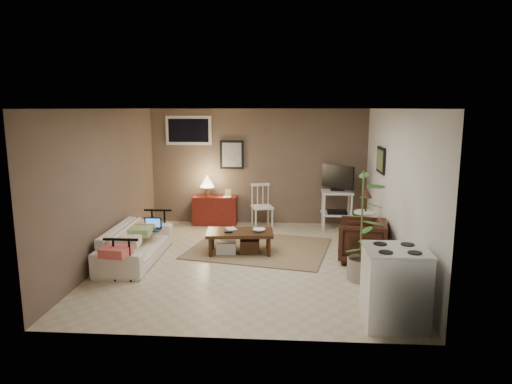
# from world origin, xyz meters

# --- Properties ---
(floor) EXTENTS (5.00, 5.00, 0.00)m
(floor) POSITION_xyz_m (0.00, 0.00, 0.00)
(floor) COLOR #C1B293
(floor) RESTS_ON ground
(art_back) EXTENTS (0.50, 0.03, 0.60)m
(art_back) POSITION_xyz_m (-0.55, 2.48, 1.45)
(art_back) COLOR black
(art_right) EXTENTS (0.03, 0.60, 0.45)m
(art_right) POSITION_xyz_m (2.23, 1.05, 1.52)
(art_right) COLOR black
(window) EXTENTS (0.96, 0.03, 0.60)m
(window) POSITION_xyz_m (-1.45, 2.48, 1.95)
(window) COLOR silver
(rug) EXTENTS (2.61, 2.26, 0.02)m
(rug) POSITION_xyz_m (0.14, 0.65, 0.01)
(rug) COLOR #87664E
(rug) RESTS_ON floor
(coffee_table) EXTENTS (1.14, 0.65, 0.42)m
(coffee_table) POSITION_xyz_m (-0.18, 0.34, 0.23)
(coffee_table) COLOR #3A1D0F
(coffee_table) RESTS_ON floor
(sofa) EXTENTS (0.55, 1.88, 0.74)m
(sofa) POSITION_xyz_m (-1.80, -0.08, 0.37)
(sofa) COLOR silver
(sofa) RESTS_ON floor
(sofa_pillows) EXTENTS (0.36, 1.79, 0.13)m
(sofa_pillows) POSITION_xyz_m (-1.75, -0.30, 0.45)
(sofa_pillows) COLOR beige
(sofa_pillows) RESTS_ON sofa
(sofa_end_rails) EXTENTS (0.51, 1.88, 0.63)m
(sofa_end_rails) POSITION_xyz_m (-1.69, -0.08, 0.32)
(sofa_end_rails) COLOR black
(sofa_end_rails) RESTS_ON floor
(laptop) EXTENTS (0.29, 0.21, 0.20)m
(laptop) POSITION_xyz_m (-1.62, 0.24, 0.48)
(laptop) COLOR black
(laptop) RESTS_ON sofa
(red_console) EXTENTS (0.90, 0.40, 1.04)m
(red_console) POSITION_xyz_m (-0.91, 2.29, 0.36)
(red_console) COLOR maroon
(red_console) RESTS_ON floor
(spindle_chair) EXTENTS (0.49, 0.49, 0.88)m
(spindle_chair) POSITION_xyz_m (0.10, 2.15, 0.41)
(spindle_chair) COLOR silver
(spindle_chair) RESTS_ON floor
(tv_stand) EXTENTS (0.61, 0.59, 1.30)m
(tv_stand) POSITION_xyz_m (1.61, 2.10, 0.69)
(tv_stand) COLOR silver
(tv_stand) RESTS_ON floor
(side_table) EXTENTS (0.40, 0.40, 1.07)m
(side_table) POSITION_xyz_m (1.97, 0.86, 0.66)
(side_table) COLOR silver
(side_table) RESTS_ON floor
(armchair) EXTENTS (0.78, 0.82, 0.74)m
(armchair) POSITION_xyz_m (1.80, 0.12, 0.37)
(armchair) COLOR black
(armchair) RESTS_ON floor
(potted_plant) EXTENTS (0.40, 0.40, 1.59)m
(potted_plant) POSITION_xyz_m (1.65, -0.71, 0.85)
(potted_plant) COLOR gray
(potted_plant) RESTS_ON floor
(stove) EXTENTS (0.69, 0.64, 0.90)m
(stove) POSITION_xyz_m (1.82, -2.04, 0.45)
(stove) COLOR white
(stove) RESTS_ON floor
(bowl) EXTENTS (0.21, 0.06, 0.21)m
(bowl) POSITION_xyz_m (0.15, 0.33, 0.50)
(bowl) COLOR #3A1D0F
(bowl) RESTS_ON coffee_table
(book_table) EXTENTS (0.15, 0.08, 0.22)m
(book_table) POSITION_xyz_m (-0.41, 0.42, 0.50)
(book_table) COLOR #3A1D0F
(book_table) RESTS_ON coffee_table
(book_console) EXTENTS (0.15, 0.04, 0.21)m
(book_console) POSITION_xyz_m (-0.69, 2.17, 0.70)
(book_console) COLOR #3A1D0F
(book_console) RESTS_ON red_console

